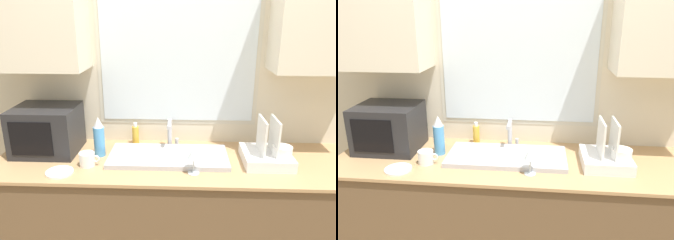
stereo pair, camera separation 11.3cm
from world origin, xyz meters
TOP-DOWN VIEW (x-y plane):
  - countertop at (0.00, 0.33)m, footprint 2.34×0.68m
  - wall_back at (0.00, 0.64)m, footprint 6.00×0.38m
  - sink_basin at (-0.05, 0.34)m, footprint 0.76×0.36m
  - faucet at (-0.05, 0.53)m, footprint 0.08×0.15m
  - microwave at (-0.87, 0.43)m, footprint 0.41×0.36m
  - dish_rack at (0.58, 0.31)m, footprint 0.29×0.32m
  - spray_bottle at (-0.51, 0.37)m, footprint 0.07×0.07m
  - soap_bottle at (-0.30, 0.58)m, footprint 0.05×0.05m
  - mug_near_sink at (-0.55, 0.22)m, footprint 0.13×0.10m
  - wine_glass at (0.11, 0.14)m, footprint 0.08×0.08m
  - small_plate at (-0.68, 0.11)m, footprint 0.16×0.16m

SIDE VIEW (x-z plane):
  - countertop at x=0.00m, z-range 0.00..0.94m
  - small_plate at x=-0.68m, z-range 0.94..0.95m
  - sink_basin at x=-0.05m, z-range 0.94..0.97m
  - mug_near_sink at x=-0.55m, z-range 0.94..1.02m
  - dish_rack at x=0.58m, z-range 0.85..1.14m
  - soap_bottle at x=-0.30m, z-range 0.93..1.09m
  - faucet at x=-0.05m, z-range 0.96..1.16m
  - wine_glass at x=0.11m, z-range 0.98..1.15m
  - spray_bottle at x=-0.51m, z-range 0.93..1.20m
  - microwave at x=-0.87m, z-range 0.94..1.25m
  - wall_back at x=0.00m, z-range 0.11..2.71m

